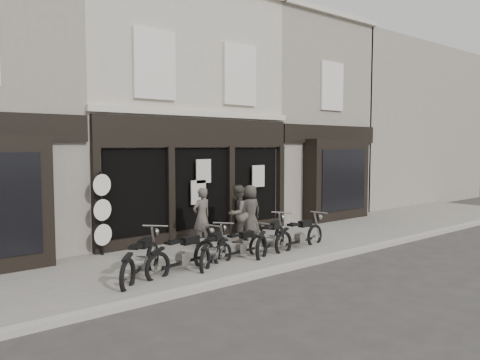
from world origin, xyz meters
TOP-DOWN VIEW (x-y plane):
  - ground_plane at (0.00, 0.00)m, footprint 90.00×90.00m
  - pavement at (0.00, 0.90)m, footprint 30.00×4.20m
  - kerb at (0.00, -1.25)m, footprint 30.00×0.25m
  - central_building at (0.00, 5.95)m, footprint 7.30×6.22m
  - neighbour_right at (6.35, 5.90)m, footprint 5.60×6.73m
  - filler_right at (14.50, 6.00)m, footprint 11.00×6.00m
  - motorcycle_0 at (-3.58, 0.11)m, footprint 1.90×1.79m
  - motorcycle_1 at (-2.58, -0.05)m, footprint 2.24×0.86m
  - motorcycle_2 at (-1.61, 0.07)m, footprint 1.79×1.48m
  - motorcycle_3 at (-0.68, 0.11)m, footprint 1.96×0.56m
  - motorcycle_4 at (0.36, 0.08)m, footprint 2.10×1.37m
  - motorcycle_5 at (1.37, -0.08)m, footprint 2.22×0.62m
  - man_left at (-0.71, 1.88)m, footprint 0.67×0.48m
  - man_centre at (0.47, 1.68)m, footprint 1.01×0.89m
  - man_right at (1.41, 2.19)m, footprint 0.84×0.57m
  - advert_sign_post at (-3.40, 2.66)m, footprint 0.57×0.37m

SIDE VIEW (x-z plane):
  - ground_plane at x=0.00m, z-range 0.00..0.00m
  - pavement at x=0.00m, z-range 0.00..0.12m
  - kerb at x=0.00m, z-range 0.00..0.13m
  - motorcycle_3 at x=-0.68m, z-range -0.10..0.84m
  - motorcycle_2 at x=-1.61m, z-range -0.10..0.90m
  - motorcycle_5 at x=1.37m, z-range -0.11..0.95m
  - motorcycle_1 at x=-2.58m, z-range -0.11..0.98m
  - motorcycle_4 at x=0.36m, z-range -0.11..0.99m
  - motorcycle_0 at x=-3.58m, z-range -0.12..1.01m
  - man_right at x=1.41m, z-range 0.12..1.78m
  - man_left at x=-0.71m, z-range 0.12..1.83m
  - man_centre at x=0.47m, z-range 0.12..1.86m
  - advert_sign_post at x=-3.40m, z-range -0.03..2.34m
  - neighbour_right at x=6.35m, z-range -0.13..8.21m
  - central_building at x=0.00m, z-range -0.09..8.25m
  - filler_right at x=14.50m, z-range 0.00..8.20m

